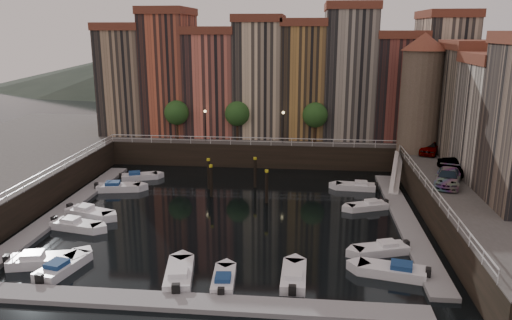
# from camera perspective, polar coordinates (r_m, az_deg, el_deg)

# --- Properties ---
(ground) EXTENTS (200.00, 200.00, 0.00)m
(ground) POSITION_cam_1_polar(r_m,az_deg,el_deg) (48.54, -2.75, -5.95)
(ground) COLOR black
(ground) RESTS_ON ground
(quay_far) EXTENTS (80.00, 20.00, 3.00)m
(quay_far) POSITION_cam_1_polar(r_m,az_deg,el_deg) (72.92, 0.29, 2.32)
(quay_far) COLOR black
(quay_far) RESTS_ON ground
(dock_left) EXTENTS (2.00, 28.00, 0.35)m
(dock_left) POSITION_cam_1_polar(r_m,az_deg,el_deg) (52.44, -20.79, -5.13)
(dock_left) COLOR gray
(dock_left) RESTS_ON ground
(dock_right) EXTENTS (2.00, 28.00, 0.35)m
(dock_right) POSITION_cam_1_polar(r_m,az_deg,el_deg) (47.93, 16.71, -6.63)
(dock_right) COLOR gray
(dock_right) RESTS_ON ground
(dock_near) EXTENTS (30.00, 2.00, 0.35)m
(dock_near) POSITION_cam_1_polar(r_m,az_deg,el_deg) (33.35, -7.29, -15.90)
(dock_near) COLOR gray
(dock_near) RESTS_ON ground
(mountains) EXTENTS (145.00, 100.00, 18.00)m
(mountains) POSITION_cam_1_polar(r_m,az_deg,el_deg) (155.26, 4.04, 11.23)
(mountains) COLOR #2D382D
(mountains) RESTS_ON ground
(far_terrace) EXTENTS (48.70, 10.30, 17.50)m
(far_terrace) POSITION_cam_1_polar(r_m,az_deg,el_deg) (68.77, 2.87, 9.53)
(far_terrace) COLOR #9C8163
(far_terrace) RESTS_ON quay_far
(corner_tower) EXTENTS (5.20, 5.20, 13.80)m
(corner_tower) POSITION_cam_1_polar(r_m,az_deg,el_deg) (61.20, 18.32, 7.47)
(corner_tower) COLOR #6B5B4C
(corner_tower) RESTS_ON quay_right
(promenade_trees) EXTENTS (21.20, 3.20, 5.20)m
(promenade_trees) POSITION_cam_1_polar(r_m,az_deg,el_deg) (64.50, -1.58, 5.29)
(promenade_trees) COLOR black
(promenade_trees) RESTS_ON quay_far
(street_lamps) EXTENTS (10.36, 0.36, 4.18)m
(street_lamps) POSITION_cam_1_polar(r_m,az_deg,el_deg) (63.60, -1.39, 4.53)
(street_lamps) COLOR black
(street_lamps) RESTS_ON quay_far
(railings) EXTENTS (36.08, 34.04, 0.52)m
(railings) POSITION_cam_1_polar(r_m,az_deg,el_deg) (51.99, -2.00, -0.15)
(railings) COLOR white
(railings) RESTS_ON ground
(gangway) EXTENTS (2.78, 8.32, 3.73)m
(gangway) POSITION_cam_1_polar(r_m,az_deg,el_deg) (57.84, 15.77, -1.10)
(gangway) COLOR white
(gangway) RESTS_ON ground
(mooring_pilings) EXTENTS (7.08, 5.34, 3.78)m
(mooring_pilings) POSITION_cam_1_polar(r_m,az_deg,el_deg) (53.29, -2.41, -2.18)
(mooring_pilings) COLOR black
(mooring_pilings) RESTS_ON ground
(boat_left_0) EXTENTS (5.20, 2.92, 1.16)m
(boat_left_0) POSITION_cam_1_polar(r_m,az_deg,el_deg) (41.22, -23.41, -10.49)
(boat_left_0) COLOR silver
(boat_left_0) RESTS_ON ground
(boat_left_1) EXTENTS (4.88, 2.59, 1.09)m
(boat_left_1) POSITION_cam_1_polar(r_m,az_deg,el_deg) (47.17, -19.93, -7.00)
(boat_left_1) COLOR silver
(boat_left_1) RESTS_ON ground
(boat_left_2) EXTENTS (5.03, 3.15, 1.13)m
(boat_left_2) POSITION_cam_1_polar(r_m,az_deg,el_deg) (49.80, -18.58, -5.72)
(boat_left_2) COLOR silver
(boat_left_2) RESTS_ON ground
(boat_left_3) EXTENTS (5.01, 2.60, 1.12)m
(boat_left_3) POSITION_cam_1_polar(r_m,az_deg,el_deg) (56.70, -15.53, -3.02)
(boat_left_3) COLOR silver
(boat_left_3) RESTS_ON ground
(boat_left_4) EXTENTS (4.47, 2.95, 1.01)m
(boat_left_4) POSITION_cam_1_polar(r_m,az_deg,el_deg) (60.41, -13.28, -1.83)
(boat_left_4) COLOR silver
(boat_left_4) RESTS_ON ground
(boat_right_0) EXTENTS (5.12, 2.78, 1.15)m
(boat_right_0) POSITION_cam_1_polar(r_m,az_deg,el_deg) (37.79, 15.45, -12.11)
(boat_right_0) COLOR silver
(boat_right_0) RESTS_ON ground
(boat_right_1) EXTENTS (4.61, 2.93, 1.04)m
(boat_right_1) POSITION_cam_1_polar(r_m,az_deg,el_deg) (41.05, 14.19, -9.85)
(boat_right_1) COLOR silver
(boat_right_1) RESTS_ON ground
(boat_right_3) EXTENTS (4.24, 2.83, 0.96)m
(boat_right_3) POSITION_cam_1_polar(r_m,az_deg,el_deg) (50.36, 12.69, -5.14)
(boat_right_3) COLOR silver
(boat_right_3) RESTS_ON ground
(boat_right_4) EXTENTS (4.56, 1.93, 1.03)m
(boat_right_4) POSITION_cam_1_polar(r_m,az_deg,el_deg) (56.15, 11.43, -2.97)
(boat_right_4) COLOR silver
(boat_right_4) RESTS_ON ground
(boat_near_0) EXTENTS (2.72, 4.97, 1.11)m
(boat_near_0) POSITION_cam_1_polar(r_m,az_deg,el_deg) (39.64, -21.28, -11.32)
(boat_near_0) COLOR silver
(boat_near_0) RESTS_ON ground
(boat_near_1) EXTENTS (2.62, 5.22, 1.17)m
(boat_near_1) POSITION_cam_1_polar(r_m,az_deg,el_deg) (36.33, -8.78, -12.84)
(boat_near_1) COLOR silver
(boat_near_1) RESTS_ON ground
(boat_near_2) EXTENTS (1.83, 4.23, 0.96)m
(boat_near_2) POSITION_cam_1_polar(r_m,az_deg,el_deg) (35.50, -3.72, -13.52)
(boat_near_2) COLOR silver
(boat_near_2) RESTS_ON ground
(boat_near_3) EXTENTS (1.75, 4.69, 1.08)m
(boat_near_3) POSITION_cam_1_polar(r_m,az_deg,el_deg) (35.83, 4.33, -13.17)
(boat_near_3) COLOR silver
(boat_near_3) RESTS_ON ground
(car_a) EXTENTS (3.40, 5.10, 1.61)m
(car_a) POSITION_cam_1_polar(r_m,az_deg,el_deg) (61.32, 19.20, 1.33)
(car_a) COLOR gray
(car_a) RESTS_ON quay_right
(car_b) EXTENTS (2.79, 4.82, 1.50)m
(car_b) POSITION_cam_1_polar(r_m,az_deg,el_deg) (53.60, 21.90, -0.81)
(car_b) COLOR gray
(car_b) RESTS_ON quay_right
(car_c) EXTENTS (3.67, 5.70, 1.54)m
(car_c) POSITION_cam_1_polar(r_m,az_deg,el_deg) (49.39, 21.07, -1.97)
(car_c) COLOR gray
(car_c) RESTS_ON quay_right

